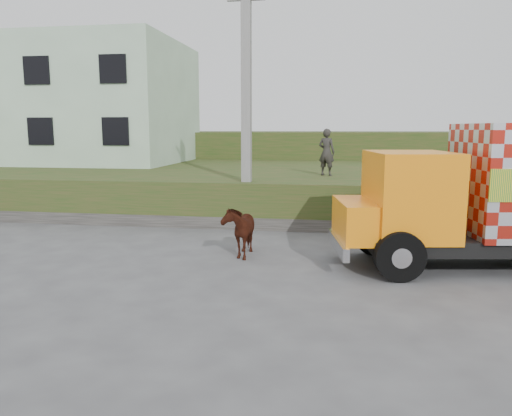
# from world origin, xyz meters

# --- Properties ---
(ground) EXTENTS (120.00, 120.00, 0.00)m
(ground) POSITION_xyz_m (0.00, 0.00, 0.00)
(ground) COLOR #474749
(ground) RESTS_ON ground
(embankment) EXTENTS (40.00, 12.00, 1.50)m
(embankment) POSITION_xyz_m (0.00, 10.00, 0.75)
(embankment) COLOR #254717
(embankment) RESTS_ON ground
(embankment_far) EXTENTS (40.00, 12.00, 3.00)m
(embankment_far) POSITION_xyz_m (0.00, 22.00, 1.50)
(embankment_far) COLOR #254717
(embankment_far) RESTS_ON ground
(retaining_strip) EXTENTS (16.00, 0.50, 0.40)m
(retaining_strip) POSITION_xyz_m (-2.00, 4.20, 0.20)
(retaining_strip) COLOR #595651
(retaining_strip) RESTS_ON ground
(building) EXTENTS (10.00, 8.00, 6.00)m
(building) POSITION_xyz_m (-11.00, 13.00, 4.50)
(building) COLOR #BAD9BB
(building) RESTS_ON embankment
(utility_pole) EXTENTS (1.20, 0.30, 8.00)m
(utility_pole) POSITION_xyz_m (-1.00, 4.60, 4.08)
(utility_pole) COLOR gray
(utility_pole) RESTS_ON ground
(cow) EXTENTS (0.82, 1.62, 1.33)m
(cow) POSITION_xyz_m (-0.52, 0.87, 0.67)
(cow) COLOR black
(cow) RESTS_ON ground
(pedestrian) EXTENTS (0.74, 0.63, 1.72)m
(pedestrian) POSITION_xyz_m (1.53, 7.19, 2.36)
(pedestrian) COLOR #33302D
(pedestrian) RESTS_ON embankment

